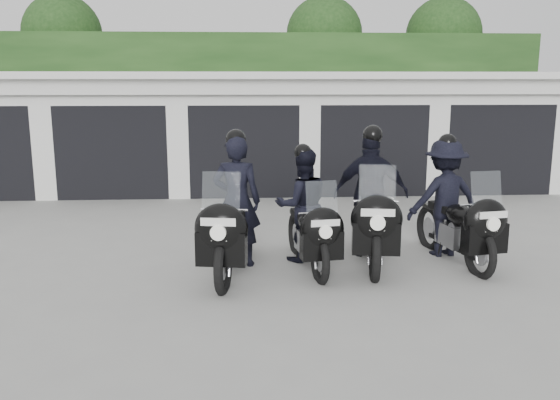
{
  "coord_description": "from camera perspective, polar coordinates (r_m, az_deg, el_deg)",
  "views": [
    {
      "loc": [
        0.0,
        -8.51,
        2.8
      ],
      "look_at": [
        0.52,
        0.03,
        1.05
      ],
      "focal_mm": 38.0,
      "sensor_mm": 36.0,
      "label": 1
    }
  ],
  "objects": [
    {
      "name": "background_vegetation",
      "position": [
        21.43,
        -2.52,
        11.49
      ],
      "size": [
        20.0,
        3.9,
        5.8
      ],
      "color": "#173413",
      "rests_on": "ground"
    },
    {
      "name": "ground",
      "position": [
        8.96,
        -3.32,
        -6.67
      ],
      "size": [
        80.0,
        80.0,
        0.0
      ],
      "primitive_type": "plane",
      "color": "gray",
      "rests_on": "ground"
    },
    {
      "name": "police_bike_c",
      "position": [
        9.34,
        8.81,
        -0.21
      ],
      "size": [
        1.26,
        2.48,
        2.16
      ],
      "rotation": [
        0.0,
        0.0,
        -0.15
      ],
      "color": "black",
      "rests_on": "ground"
    },
    {
      "name": "police_bike_a",
      "position": [
        8.65,
        -4.54,
        -1.51
      ],
      "size": [
        0.97,
        2.45,
        2.14
      ],
      "rotation": [
        0.0,
        0.0,
        -0.15
      ],
      "color": "black",
      "rests_on": "ground"
    },
    {
      "name": "garage_block",
      "position": [
        16.63,
        -3.47,
        6.81
      ],
      "size": [
        16.4,
        6.8,
        2.96
      ],
      "color": "silver",
      "rests_on": "ground"
    },
    {
      "name": "police_bike_d",
      "position": [
        9.67,
        16.03,
        -0.45
      ],
      "size": [
        1.3,
        2.31,
        2.02
      ],
      "rotation": [
        0.0,
        0.0,
        0.18
      ],
      "color": "black",
      "rests_on": "ground"
    },
    {
      "name": "police_bike_b",
      "position": [
        9.02,
        2.46,
        -1.27
      ],
      "size": [
        0.97,
        2.17,
        1.89
      ],
      "rotation": [
        0.0,
        0.0,
        0.15
      ],
      "color": "black",
      "rests_on": "ground"
    }
  ]
}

